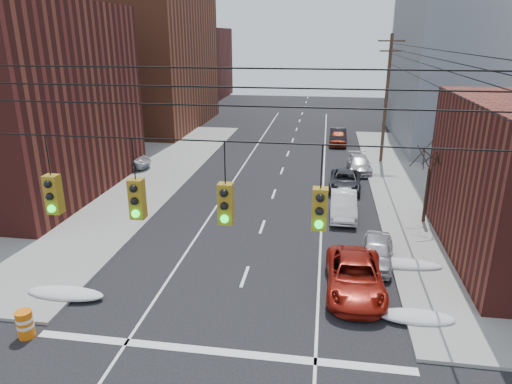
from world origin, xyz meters
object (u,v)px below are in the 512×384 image
(red_pickup, at_px, (355,276))
(lot_car_c, at_px, (16,190))
(parked_car_a, at_px, (376,252))
(parked_car_e, at_px, (338,138))
(lot_car_d, at_px, (69,162))
(lot_car_b, at_px, (119,160))
(parked_car_d, at_px, (359,164))
(lot_car_a, at_px, (50,194))
(parked_car_c, at_px, (345,181))
(parked_car_b, at_px, (343,205))
(construction_barrel, at_px, (25,324))
(parked_car_f, at_px, (338,136))

(red_pickup, height_order, lot_car_c, red_pickup)
(lot_car_c, bearing_deg, parked_car_a, -89.19)
(parked_car_a, xyz_separation_m, parked_car_e, (-1.46, 26.30, 0.08))
(lot_car_c, xyz_separation_m, lot_car_d, (0.02, 6.92, 0.13))
(lot_car_b, height_order, lot_car_d, lot_car_d)
(red_pickup, distance_m, parked_car_e, 29.08)
(parked_car_a, xyz_separation_m, parked_car_d, (0.14, 16.50, -0.03))
(red_pickup, height_order, lot_car_b, lot_car_b)
(lot_car_a, height_order, lot_car_c, lot_car_a)
(parked_car_c, distance_m, lot_car_d, 22.56)
(parked_car_b, distance_m, construction_barrel, 18.71)
(construction_barrel, bearing_deg, parked_car_d, 60.59)
(lot_car_a, bearing_deg, lot_car_c, 58.35)
(parked_car_f, relative_size, lot_car_d, 1.09)
(parked_car_d, height_order, construction_barrel, parked_car_d)
(parked_car_a, distance_m, parked_car_f, 26.88)
(parked_car_c, relative_size, lot_car_a, 1.11)
(lot_car_b, bearing_deg, parked_car_d, -89.60)
(lot_car_a, bearing_deg, parked_car_a, -121.30)
(parked_car_f, relative_size, construction_barrel, 4.36)
(parked_car_b, bearing_deg, parked_car_c, 87.49)
(parked_car_b, height_order, parked_car_c, parked_car_b)
(parked_car_b, distance_m, lot_car_d, 23.18)
(parked_car_a, xyz_separation_m, lot_car_b, (-19.89, 13.92, 0.20))
(lot_car_c, bearing_deg, lot_car_d, 14.40)
(red_pickup, bearing_deg, parked_car_b, 90.95)
(parked_car_e, distance_m, lot_car_b, 22.21)
(parked_car_a, xyz_separation_m, lot_car_d, (-23.71, 12.73, 0.22))
(lot_car_d, relative_size, construction_barrel, 4.00)
(lot_car_d, bearing_deg, construction_barrel, -149.73)
(parked_car_c, distance_m, parked_car_f, 15.27)
(parked_car_d, bearing_deg, lot_car_b, -174.90)
(red_pickup, xyz_separation_m, parked_car_c, (0.02, 14.35, -0.07))
(parked_car_b, height_order, construction_barrel, parked_car_b)
(lot_car_d, bearing_deg, lot_car_c, -175.83)
(parked_car_d, bearing_deg, parked_car_f, 96.56)
(parked_car_b, height_order, lot_car_a, lot_car_a)
(parked_car_b, relative_size, lot_car_b, 0.86)
(lot_car_c, bearing_deg, parked_car_e, -32.81)
(lot_car_c, height_order, construction_barrel, lot_car_c)
(parked_car_c, distance_m, lot_car_b, 18.86)
(parked_car_c, relative_size, parked_car_e, 1.08)
(parked_car_e, xyz_separation_m, lot_car_b, (-18.44, -12.38, 0.12))
(parked_car_e, bearing_deg, lot_car_d, -147.36)
(lot_car_a, distance_m, lot_car_c, 3.13)
(parked_car_c, xyz_separation_m, parked_car_d, (1.32, 4.92, -0.02))
(parked_car_d, relative_size, lot_car_a, 1.03)
(parked_car_b, height_order, lot_car_b, lot_car_b)
(lot_car_b, bearing_deg, red_pickup, -138.70)
(parked_car_f, bearing_deg, parked_car_c, -89.53)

